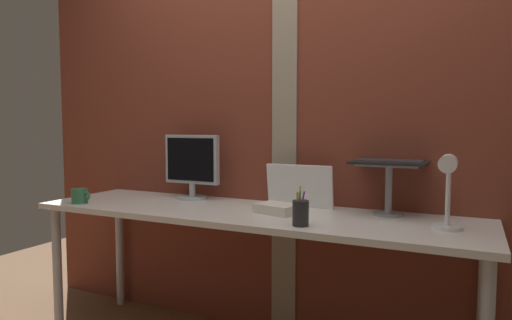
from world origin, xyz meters
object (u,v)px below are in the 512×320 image
(monitor, at_px, (192,163))
(whiteboard_panel, at_px, (299,186))
(pen_cup, at_px, (300,213))
(laptop, at_px, (392,150))
(desk_lamp, at_px, (448,184))
(coffee_mug, at_px, (80,196))

(monitor, height_order, whiteboard_panel, monitor)
(pen_cup, bearing_deg, laptop, 57.78)
(desk_lamp, height_order, coffee_mug, desk_lamp)
(laptop, bearing_deg, pen_cup, -122.22)
(monitor, xyz_separation_m, pen_cup, (0.82, -0.40, -0.15))
(whiteboard_panel, relative_size, desk_lamp, 1.14)
(pen_cup, xyz_separation_m, coffee_mug, (-1.30, 0.00, -0.02))
(pen_cup, height_order, coffee_mug, pen_cup)
(whiteboard_panel, xyz_separation_m, pen_cup, (0.16, -0.41, -0.06))
(coffee_mug, bearing_deg, monitor, 39.82)
(coffee_mug, bearing_deg, whiteboard_panel, 20.02)
(laptop, bearing_deg, coffee_mug, -163.42)
(monitor, bearing_deg, laptop, 4.00)
(monitor, distance_m, desk_lamp, 1.41)
(desk_lamp, height_order, pen_cup, desk_lamp)
(desk_lamp, relative_size, coffee_mug, 2.57)
(whiteboard_panel, height_order, desk_lamp, desk_lamp)
(whiteboard_panel, bearing_deg, desk_lamp, -19.66)
(desk_lamp, bearing_deg, laptop, 130.07)
(whiteboard_panel, xyz_separation_m, desk_lamp, (0.73, -0.26, 0.08))
(whiteboard_panel, height_order, pen_cup, whiteboard_panel)
(monitor, bearing_deg, whiteboard_panel, 1.52)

